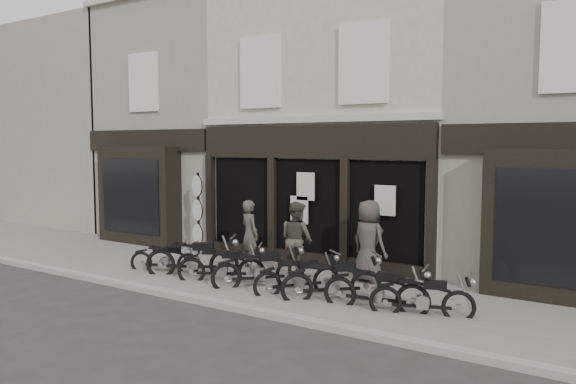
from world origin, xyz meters
The scene contains 18 objects.
ground_plane centered at (0.00, 0.00, 0.00)m, with size 90.00×90.00×0.00m, color #2D2B28.
pavement centered at (0.00, 0.90, 0.06)m, with size 30.00×4.20×0.12m, color slate.
kerb centered at (0.00, -1.25, 0.07)m, with size 30.00×0.25×0.13m, color gray.
central_building centered at (0.00, 5.95, 4.08)m, with size 7.30×6.22×8.34m.
neighbour_left centered at (-6.35, 5.90, 4.04)m, with size 5.60×6.73×8.34m.
filler_left centered at (-14.50, 6.00, 4.10)m, with size 11.00×6.00×8.20m, color gray.
motorcycle_0 centered at (-2.67, 0.20, 0.36)m, with size 1.76×0.99×0.90m.
motorcycle_1 centered at (-1.72, 0.24, 0.45)m, with size 2.16×1.42×1.13m.
motorcycle_2 centered at (-0.72, 0.16, 0.41)m, with size 1.93×1.31×1.02m.
motorcycle_3 centered at (0.30, 0.28, 0.42)m, with size 1.67×1.80×1.06m.
motorcycle_4 centered at (1.35, 0.29, 0.39)m, with size 1.44×1.74×0.98m.
motorcycle_5 centered at (2.23, 0.28, 0.42)m, with size 1.79×1.69×1.06m.
motorcycle_6 centered at (3.32, 0.12, 0.42)m, with size 2.17×0.70×1.05m.
motorcycle_7 centered at (4.23, 0.21, 0.38)m, with size 1.94×0.92×0.96m.
man_left centered at (-1.01, 1.63, 1.02)m, with size 0.66×0.43×1.80m, color #423D36.
man_centre centered at (0.55, 1.50, 1.05)m, with size 0.91×0.71×1.87m, color #403D34.
man_right centered at (2.25, 2.00, 1.10)m, with size 0.96×0.62×1.95m, color #3D3733.
advert_sign_post centered at (-3.41, 2.27, 1.24)m, with size 0.59×0.40×2.55m.
Camera 1 is at (7.84, -10.04, 3.41)m, focal length 35.00 mm.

